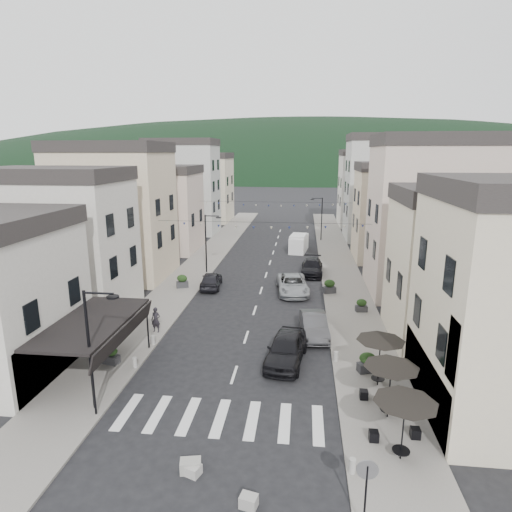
% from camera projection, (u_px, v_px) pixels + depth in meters
% --- Properties ---
extents(ground, '(700.00, 700.00, 0.00)m').
position_uv_depth(ground, '(211.00, 447.00, 17.92)').
color(ground, black).
rests_on(ground, ground).
extents(sidewalk_left, '(4.00, 76.00, 0.12)m').
position_uv_depth(sidewalk_left, '(206.00, 258.00, 49.62)').
color(sidewalk_left, slate).
rests_on(sidewalk_left, ground).
extents(sidewalk_right, '(4.00, 76.00, 0.12)m').
position_uv_depth(sidewalk_right, '(337.00, 262.00, 48.00)').
color(sidewalk_right, slate).
rests_on(sidewalk_right, ground).
extents(hill_backdrop, '(640.00, 360.00, 70.00)m').
position_uv_depth(hill_backdrop, '(300.00, 170.00, 307.64)').
color(hill_backdrop, black).
rests_on(hill_backdrop, ground).
extents(boutique_awning, '(3.77, 7.50, 3.28)m').
position_uv_depth(boutique_awning, '(96.00, 324.00, 22.80)').
color(boutique_awning, black).
rests_on(boutique_awning, ground).
extents(buildings_row_left, '(10.20, 54.16, 14.00)m').
position_uv_depth(buildings_row_left, '(161.00, 200.00, 54.51)').
color(buildings_row_left, beige).
rests_on(buildings_row_left, ground).
extents(buildings_row_right, '(10.20, 54.16, 14.50)m').
position_uv_depth(buildings_row_right, '(397.00, 202.00, 50.20)').
color(buildings_row_right, beige).
rests_on(buildings_row_right, ground).
extents(cafe_terrace, '(2.50, 8.10, 2.53)m').
position_uv_depth(cafe_terrace, '(391.00, 373.00, 19.24)').
color(cafe_terrace, black).
rests_on(cafe_terrace, ground).
extents(streetlamp_left_near, '(1.70, 0.56, 6.00)m').
position_uv_depth(streetlamp_left_near, '(94.00, 338.00, 19.61)').
color(streetlamp_left_near, black).
rests_on(streetlamp_left_near, ground).
extents(streetlamp_left_far, '(1.70, 0.56, 6.00)m').
position_uv_depth(streetlamp_left_far, '(208.00, 238.00, 42.79)').
color(streetlamp_left_far, black).
rests_on(streetlamp_left_far, ground).
extents(streetlamp_right_far, '(1.70, 0.56, 6.00)m').
position_uv_depth(streetlamp_right_far, '(320.00, 214.00, 58.91)').
color(streetlamp_right_far, black).
rests_on(streetlamp_right_far, ground).
extents(traffic_sign, '(0.70, 0.07, 2.70)m').
position_uv_depth(traffic_sign, '(367.00, 481.00, 13.46)').
color(traffic_sign, black).
rests_on(traffic_sign, ground).
extents(bollards, '(11.66, 10.26, 0.60)m').
position_uv_depth(bollards, '(233.00, 372.00, 23.14)').
color(bollards, gray).
rests_on(bollards, ground).
extents(bunting_near, '(19.00, 0.28, 0.62)m').
position_uv_depth(bunting_near, '(262.00, 226.00, 37.83)').
color(bunting_near, black).
rests_on(bunting_near, ground).
extents(bunting_far, '(19.00, 0.28, 0.62)m').
position_uv_depth(bunting_far, '(275.00, 205.00, 53.29)').
color(bunting_far, black).
rests_on(bunting_far, ground).
extents(parked_car_a, '(2.67, 5.27, 1.72)m').
position_uv_depth(parked_car_a, '(286.00, 349.00, 24.96)').
color(parked_car_a, black).
rests_on(parked_car_a, ground).
extents(parked_car_b, '(2.07, 4.70, 1.50)m').
position_uv_depth(parked_car_b, '(314.00, 325.00, 28.60)').
color(parked_car_b, '#38373A').
rests_on(parked_car_b, ground).
extents(parked_car_c, '(3.23, 5.85, 1.55)m').
position_uv_depth(parked_car_c, '(293.00, 284.00, 37.37)').
color(parked_car_c, gray).
rests_on(parked_car_c, ground).
extents(parked_car_d, '(2.26, 5.23, 1.50)m').
position_uv_depth(parked_car_d, '(312.00, 267.00, 43.13)').
color(parked_car_d, black).
rests_on(parked_car_d, ground).
extents(parked_car_e, '(2.11, 4.46, 1.47)m').
position_uv_depth(parked_car_e, '(211.00, 280.00, 38.81)').
color(parked_car_e, black).
rests_on(parked_car_e, ground).
extents(delivery_van, '(2.44, 4.81, 2.21)m').
position_uv_depth(delivery_van, '(299.00, 243.00, 53.03)').
color(delivery_van, silver).
rests_on(delivery_van, ground).
extents(pedestrian_a, '(0.66, 0.46, 1.73)m').
position_uv_depth(pedestrian_a, '(156.00, 320.00, 28.90)').
color(pedestrian_a, black).
rests_on(pedestrian_a, sidewalk_left).
extents(pedestrian_b, '(0.98, 0.90, 1.63)m').
position_uv_depth(pedestrian_b, '(132.00, 313.00, 30.25)').
color(pedestrian_b, black).
rests_on(pedestrian_b, sidewalk_left).
extents(concrete_block_a, '(0.88, 0.65, 0.50)m').
position_uv_depth(concrete_block_a, '(191.00, 466.00, 16.47)').
color(concrete_block_a, gray).
rests_on(concrete_block_a, ground).
extents(concrete_block_b, '(0.69, 0.58, 0.45)m').
position_uv_depth(concrete_block_b, '(249.00, 501.00, 14.83)').
color(concrete_block_b, gray).
rests_on(concrete_block_b, ground).
extents(concrete_block_c, '(0.83, 0.72, 0.40)m').
position_uv_depth(concrete_block_c, '(191.00, 469.00, 16.35)').
color(concrete_block_c, '#9F9B97').
rests_on(concrete_block_c, ground).
extents(planter_la, '(1.03, 0.70, 1.06)m').
position_uv_depth(planter_la, '(111.00, 355.00, 24.65)').
color(planter_la, '#302F32').
rests_on(planter_la, sidewalk_left).
extents(planter_lb, '(1.20, 0.91, 1.19)m').
position_uv_depth(planter_lb, '(182.00, 281.00, 38.58)').
color(planter_lb, '#303032').
rests_on(planter_lb, sidewalk_left).
extents(planter_ra, '(1.15, 0.85, 1.15)m').
position_uv_depth(planter_ra, '(367.00, 362.00, 23.69)').
color(planter_ra, '#28292B').
rests_on(planter_ra, sidewalk_right).
extents(planter_rb, '(0.94, 0.60, 0.99)m').
position_uv_depth(planter_rb, '(361.00, 305.00, 32.74)').
color(planter_rb, '#2E2E31').
rests_on(planter_rb, sidewalk_right).
extents(planter_rc, '(1.19, 0.89, 1.19)m').
position_uv_depth(planter_rc, '(329.00, 286.00, 37.06)').
color(planter_rc, '#323234').
rests_on(planter_rc, sidewalk_right).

